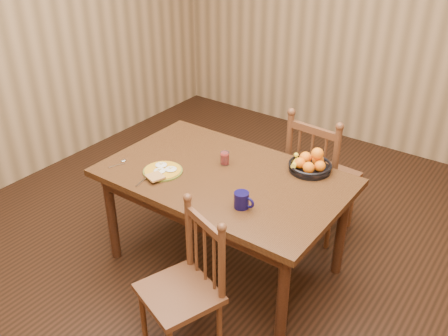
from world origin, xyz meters
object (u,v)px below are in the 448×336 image
Objects in this scene: fruit_bowl at (310,164)px; chair_far at (319,176)px; chair_near at (185,288)px; coffee_mug at (242,200)px; breakfast_plate at (162,171)px; dining_table at (224,186)px.

chair_far is at bearing 102.93° from fruit_bowl.
coffee_mug is (0.06, 0.48, 0.36)m from chair_near.
breakfast_plate is 2.26× the size of coffee_mug.
chair_near reaches higher than coffee_mug.
breakfast_plate is at bearing -142.49° from fruit_bowl.
chair_far reaches higher than fruit_bowl.
fruit_bowl is (0.43, 0.38, 0.13)m from dining_table.
dining_table is 0.84m from chair_far.
chair_near reaches higher than dining_table.
coffee_mug is (-0.04, -1.00, 0.30)m from chair_far.
chair_far is at bearing 65.21° from dining_table.
coffee_mug is at bearing -38.67° from dining_table.
chair_far is at bearing 87.91° from coffee_mug.
breakfast_plate is (-0.60, 0.51, 0.32)m from chair_near.
breakfast_plate is 1.04× the size of fruit_bowl.
fruit_bowl is at bearing 106.87° from chair_far.
chair_near is (0.25, -0.72, -0.23)m from dining_table.
dining_table is at bearing 141.33° from coffee_mug.
fruit_bowl is (0.12, 0.63, -0.00)m from coffee_mug.
chair_far is 1.05m from coffee_mug.
fruit_bowl reaches higher than coffee_mug.
chair_far reaches higher than coffee_mug.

